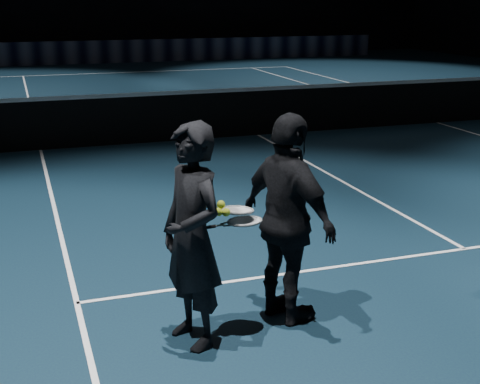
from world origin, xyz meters
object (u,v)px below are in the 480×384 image
at_px(player_b, 288,220).
at_px(racket_lower, 245,221).
at_px(tennis_balls, 222,210).
at_px(racket_upper, 237,210).
at_px(player_a, 192,237).

distance_m(player_b, racket_lower, 0.40).
bearing_deg(player_b, tennis_balls, 78.47).
height_order(racket_lower, tennis_balls, tennis_balls).
distance_m(player_b, tennis_balls, 0.62).
relative_size(player_b, racket_lower, 2.59).
xyz_separation_m(player_b, racket_upper, (-0.45, -0.03, 0.14)).
bearing_deg(racket_upper, player_b, -9.08).
bearing_deg(player_a, racket_upper, 86.04).
xyz_separation_m(player_a, racket_upper, (0.39, 0.10, 0.14)).
bearing_deg(player_b, player_a, 78.95).
height_order(player_a, tennis_balls, player_a).
height_order(racket_upper, tennis_balls, tennis_balls).
xyz_separation_m(racket_upper, tennis_balls, (-0.14, -0.06, 0.04)).
xyz_separation_m(player_a, player_b, (0.84, 0.12, 0.00)).
bearing_deg(racket_lower, player_a, -180.00).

